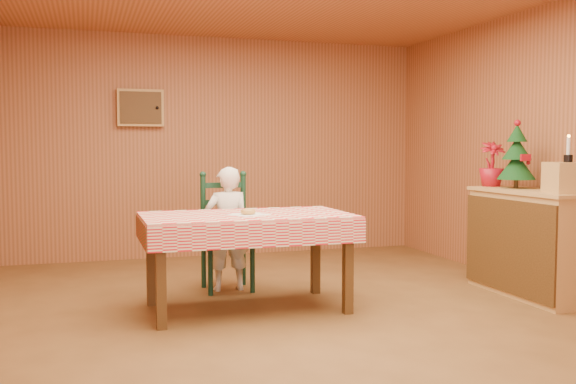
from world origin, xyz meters
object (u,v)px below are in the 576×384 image
at_px(crate, 568,178).
at_px(storage_bin, 528,269).
at_px(dining_table, 247,224).
at_px(christmas_tree, 517,157).
at_px(seated_child, 227,229).
at_px(ladder_chair, 226,234).
at_px(shelf_unit, 532,243).

bearing_deg(crate, storage_bin, 92.39).
bearing_deg(dining_table, christmas_tree, -0.73).
bearing_deg(seated_child, dining_table, 90.00).
xyz_separation_m(dining_table, storage_bin, (2.49, -0.25, -0.46)).
bearing_deg(ladder_chair, crate, -30.35).
relative_size(ladder_chair, crate, 3.60).
xyz_separation_m(ladder_chair, storage_bin, (2.49, -1.03, -0.28)).
distance_m(ladder_chair, seated_child, 0.08).
bearing_deg(dining_table, shelf_unit, -6.43).
bearing_deg(ladder_chair, dining_table, -90.00).
relative_size(crate, storage_bin, 0.66).
relative_size(seated_child, christmas_tree, 1.81).
bearing_deg(christmas_tree, seated_child, 163.10).
relative_size(shelf_unit, crate, 4.13).
bearing_deg(ladder_chair, shelf_unit, -23.15).
height_order(dining_table, ladder_chair, ladder_chair).
bearing_deg(shelf_unit, ladder_chair, 156.85).
bearing_deg(shelf_unit, crate, -88.77).
height_order(ladder_chair, crate, crate).
xyz_separation_m(shelf_unit, crate, (0.01, -0.40, 0.59)).
xyz_separation_m(seated_child, crate, (2.51, -1.41, 0.49)).
relative_size(ladder_chair, seated_child, 0.96).
bearing_deg(ladder_chair, seated_child, -90.00).
bearing_deg(christmas_tree, shelf_unit, -91.98).
relative_size(ladder_chair, christmas_tree, 1.74).
bearing_deg(ladder_chair, christmas_tree, -18.08).
bearing_deg(dining_table, storage_bin, -5.65).
bearing_deg(shelf_unit, storage_bin, 105.17).
distance_m(shelf_unit, christmas_tree, 0.79).
bearing_deg(seated_child, storage_bin, 158.59).
relative_size(christmas_tree, storage_bin, 1.36).
xyz_separation_m(seated_child, shelf_unit, (2.50, -1.01, -0.10)).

